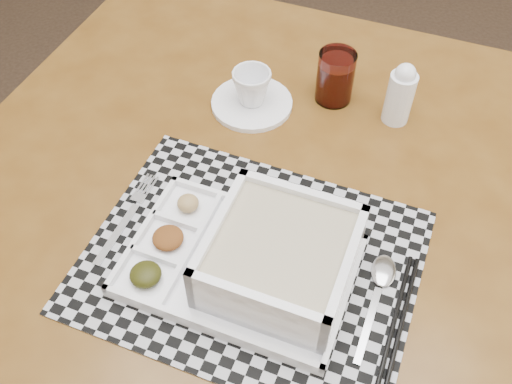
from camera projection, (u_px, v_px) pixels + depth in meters
floor at (316, 377)px, 1.58m from camera, size 5.00×5.00×0.00m
dining_table at (271, 237)px, 0.97m from camera, size 1.25×1.25×0.83m
placemat at (251, 261)px, 0.84m from camera, size 0.52×0.43×0.00m
serving_tray at (268, 260)px, 0.79m from camera, size 0.35×0.26×0.09m
fork at (127, 215)px, 0.89m from camera, size 0.04×0.19×0.00m
spoon at (381, 279)px, 0.81m from camera, size 0.04×0.18×0.01m
chopsticks at (396, 329)px, 0.76m from camera, size 0.05×0.24×0.01m
saucer at (252, 103)px, 1.05m from camera, size 0.15×0.15×0.01m
cup at (252, 87)px, 1.02m from camera, size 0.09×0.09×0.07m
juice_glass at (335, 79)px, 1.03m from camera, size 0.07×0.07×0.10m
creamer_bottle at (400, 94)px, 0.99m from camera, size 0.05×0.05×0.12m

